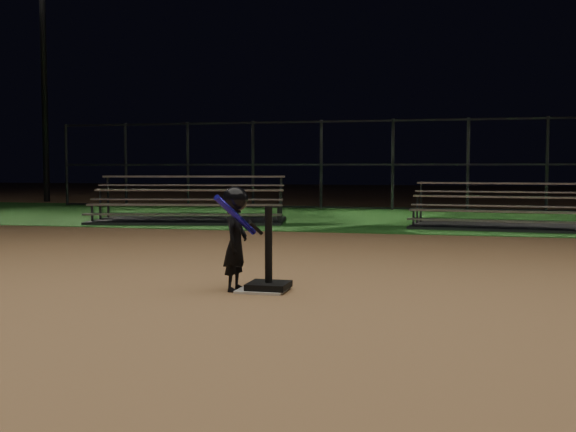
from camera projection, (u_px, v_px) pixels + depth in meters
The scene contains 9 objects.
ground at pixel (263, 291), 6.70m from camera, with size 80.00×80.00×0.00m, color #9A6F46.
grass_strip at pixel (380, 217), 16.39m from camera, with size 60.00×8.00×0.01m, color #1E511A.
home_plate at pixel (263, 290), 6.70m from camera, with size 0.45×0.45×0.02m, color beige.
batting_tee at pixel (269, 274), 6.67m from camera, with size 0.38×0.38×0.79m.
child_batter at pixel (236, 235), 6.67m from camera, with size 0.39×0.57×1.00m.
bleacher_left at pixel (189, 213), 15.01m from camera, with size 4.36×2.72×0.99m.
bleacher_right at pixel (507, 219), 13.46m from camera, with size 3.72×2.05×0.88m.
backstop_fence at pixel (393, 165), 19.21m from camera, with size 20.08×0.08×2.50m.
light_pole_left at pixel (43, 56), 23.70m from camera, with size 0.90×0.53×8.30m.
Camera 1 is at (1.82, -6.39, 1.18)m, focal length 43.74 mm.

